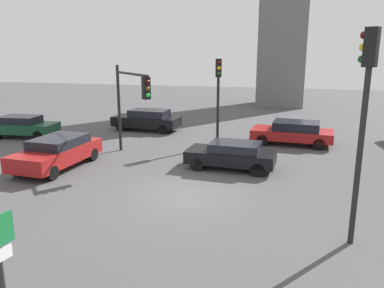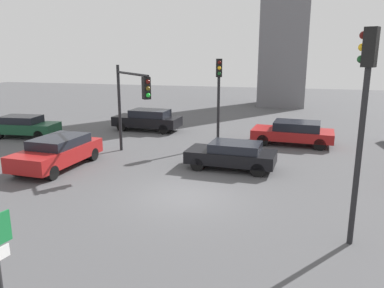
% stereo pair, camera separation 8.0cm
% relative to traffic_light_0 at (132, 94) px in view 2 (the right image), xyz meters
% --- Properties ---
extents(ground_plane, '(92.82, 92.82, 0.00)m').
position_rel_traffic_light_0_xyz_m(ground_plane, '(3.94, -4.36, -3.31)').
color(ground_plane, '#4C4C4F').
extents(traffic_light_0, '(2.98, 3.11, 4.69)m').
position_rel_traffic_light_0_xyz_m(traffic_light_0, '(0.00, 0.00, 0.00)').
color(traffic_light_0, black).
rests_on(traffic_light_0, ground_plane).
extents(traffic_light_1, '(0.49, 0.43, 5.97)m').
position_rel_traffic_light_0_xyz_m(traffic_light_1, '(9.47, -6.77, 0.80)').
color(traffic_light_1, black).
rests_on(traffic_light_1, ground_plane).
extents(traffic_light_2, '(0.40, 0.49, 4.99)m').
position_rel_traffic_light_0_xyz_m(traffic_light_2, '(3.69, 3.65, 0.18)').
color(traffic_light_2, black).
rests_on(traffic_light_2, ground_plane).
extents(car_0, '(4.31, 2.16, 1.38)m').
position_rel_traffic_light_0_xyz_m(car_0, '(-8.82, 2.97, -2.57)').
color(car_0, '#19472D').
rests_on(car_0, ground_plane).
extents(car_1, '(4.72, 2.15, 1.47)m').
position_rel_traffic_light_0_xyz_m(car_1, '(-1.89, 6.97, -2.53)').
color(car_1, black).
rests_on(car_1, ground_plane).
extents(car_3, '(4.80, 2.50, 1.38)m').
position_rel_traffic_light_0_xyz_m(car_3, '(7.94, 5.24, -2.57)').
color(car_3, maroon).
rests_on(car_3, ground_plane).
extents(car_4, '(2.36, 4.82, 1.45)m').
position_rel_traffic_light_0_xyz_m(car_4, '(-2.90, -2.29, -2.54)').
color(car_4, maroon).
rests_on(car_4, ground_plane).
extents(car_5, '(4.21, 2.10, 1.28)m').
position_rel_traffic_light_0_xyz_m(car_5, '(5.13, -0.50, -2.62)').
color(car_5, black).
rests_on(car_5, ground_plane).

